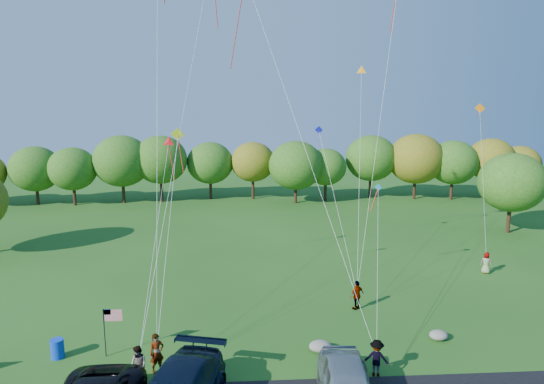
{
  "coord_description": "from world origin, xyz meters",
  "views": [
    {
      "loc": [
        -0.67,
        -20.29,
        12.13
      ],
      "look_at": [
        0.96,
        6.0,
        7.14
      ],
      "focal_mm": 32.0,
      "sensor_mm": 36.0,
      "label": 1
    }
  ],
  "objects": [
    {
      "name": "flyer_a",
      "position": [
        -4.62,
        0.11,
        0.91
      ],
      "size": [
        0.8,
        0.71,
        1.83
      ],
      "primitive_type": "imported",
      "rotation": [
        0.0,
        0.0,
        0.51
      ],
      "color": "#4C4C59",
      "rests_on": "ground"
    },
    {
      "name": "flag_assembly",
      "position": [
        -7.07,
        1.63,
        1.82
      ],
      "size": [
        0.9,
        0.58,
        2.43
      ],
      "color": "black",
      "rests_on": "ground"
    },
    {
      "name": "flyer_b",
      "position": [
        -5.26,
        -0.8,
        0.86
      ],
      "size": [
        1.05,
        1.05,
        1.72
      ],
      "primitive_type": "imported",
      "rotation": [
        0.0,
        0.0,
        -0.78
      ],
      "color": "#4C4C59",
      "rests_on": "ground"
    },
    {
      "name": "boulder_far",
      "position": [
        9.32,
        2.25,
        0.25
      ],
      "size": [
        0.95,
        0.79,
        0.5
      ],
      "primitive_type": "ellipsoid",
      "color": "slate",
      "rests_on": "ground"
    },
    {
      "name": "ground",
      "position": [
        0.0,
        0.0,
        0.0
      ],
      "size": [
        140.0,
        140.0,
        0.0
      ],
      "primitive_type": "plane",
      "color": "#215117",
      "rests_on": "ground"
    },
    {
      "name": "flyer_c",
      "position": [
        5.21,
        -0.8,
        0.85
      ],
      "size": [
        1.24,
        0.96,
        1.69
      ],
      "primitive_type": "imported",
      "rotation": [
        0.0,
        0.0,
        2.8
      ],
      "color": "#4C4C59",
      "rests_on": "ground"
    },
    {
      "name": "treeline",
      "position": [
        -0.74,
        36.33,
        4.68
      ],
      "size": [
        77.86,
        27.81,
        8.5
      ],
      "color": "#3A2815",
      "rests_on": "ground"
    },
    {
      "name": "boulder_near",
      "position": [
        3.05,
        1.43,
        0.28
      ],
      "size": [
        1.11,
        0.87,
        0.56
      ],
      "primitive_type": "ellipsoid",
      "color": "gray",
      "rests_on": "ground"
    },
    {
      "name": "trash_barrel",
      "position": [
        -9.6,
        1.64,
        0.47
      ],
      "size": [
        0.62,
        0.62,
        0.93
      ],
      "primitive_type": "cylinder",
      "color": "blue",
      "rests_on": "ground"
    },
    {
      "name": "kites_aloft",
      "position": [
        0.89,
        11.72,
        17.74
      ],
      "size": [
        21.29,
        9.2,
        16.15
      ],
      "color": "#F61B63",
      "rests_on": "ground"
    },
    {
      "name": "flyer_d",
      "position": [
        5.98,
        6.18,
        0.88
      ],
      "size": [
        1.1,
        0.92,
        1.76
      ],
      "primitive_type": "imported",
      "rotation": [
        0.0,
        0.0,
        3.71
      ],
      "color": "#4C4C59",
      "rests_on": "ground"
    },
    {
      "name": "flyer_e",
      "position": [
        16.57,
        11.58,
        0.78
      ],
      "size": [
        0.91,
        0.82,
        1.55
      ],
      "primitive_type": "imported",
      "rotation": [
        0.0,
        0.0,
        2.58
      ],
      "color": "#4C4C59",
      "rests_on": "ground"
    }
  ]
}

